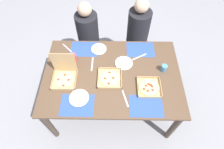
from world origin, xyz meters
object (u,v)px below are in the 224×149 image
Objects in this scene: cup_clear_right at (164,68)px; cup_clear_left at (74,58)px; pizza_box_corner_right at (149,87)px; pizza_box_corner_left at (110,78)px; pizza_box_center at (64,76)px; plate_near_right at (99,49)px; plate_middle at (79,98)px; plate_near_left at (124,63)px; diner_left_seat at (89,40)px; diner_right_seat at (137,39)px.

cup_clear_left is (-1.09, 0.14, 0.01)m from cup_clear_right.
pizza_box_corner_right is 2.99× the size of cup_clear_right.
cup_clear_right is at bearing 11.61° from pizza_box_corner_left.
pizza_box_center reaches higher than plate_near_right.
pizza_box_center is at bearing 126.50° from plate_middle.
cup_clear_right is (0.97, 0.39, 0.03)m from plate_middle.
plate_near_right is at bearing 144.42° from plate_near_left.
plate_near_left is (-0.28, 0.34, -0.00)m from pizza_box_corner_right.
cup_clear_right is at bearing -36.91° from diner_left_seat.
plate_middle is 0.17× the size of diner_right_seat.
pizza_box_corner_right is 0.95× the size of pizza_box_corner_left.
cup_clear_left is 0.09× the size of diner_left_seat.
pizza_box_corner_right is at bearing -51.43° from diner_left_seat.
plate_middle is at bearing -53.50° from pizza_box_center.
pizza_box_center reaches higher than plate_near_left.
diner_left_seat reaches higher than plate_middle.
pizza_box_center is at bearing -136.64° from diner_right_seat.
pizza_box_corner_left is 3.15× the size of cup_clear_right.
diner_right_seat reaches higher than pizza_box_center.
pizza_box_center is 0.73m from plate_near_left.
pizza_box_center is at bearing -173.82° from cup_clear_right.
cup_clear_left is at bearing -147.98° from plate_near_right.
plate_near_left is 1.01× the size of plate_middle.
diner_right_seat is (-0.25, 0.74, -0.25)m from cup_clear_right.
cup_clear_right is 1.27m from diner_left_seat.
diner_left_seat is at bearing 79.97° from cup_clear_left.
plate_near_right is 2.24× the size of cup_clear_right.
plate_near_right is at bearing 32.02° from cup_clear_left.
diner_right_seat is at bearing 70.69° from plate_near_left.
cup_clear_left is at bearing -144.56° from diner_right_seat.
pizza_box_corner_left is at bearing -68.52° from diner_left_seat.
pizza_box_corner_right is 0.23× the size of diner_left_seat.
pizza_box_corner_right is 1.29m from diner_left_seat.
pizza_box_corner_right is 1.23× the size of plate_middle.
pizza_box_corner_right is at bearing -50.86° from plate_near_left.
pizza_box_corner_right is at bearing -43.65° from plate_near_right.
diner_left_seat reaches higher than pizza_box_corner_right.
diner_right_seat reaches higher than cup_clear_left.
pizza_box_center is 1.12× the size of pizza_box_corner_left.
pizza_box_corner_left is at bearing -0.62° from pizza_box_center.
diner_left_seat is (-0.19, 0.42, -0.25)m from plate_near_right.
pizza_box_corner_left is 1.40× the size of plate_near_right.
diner_left_seat reaches higher than plate_near_left.
plate_near_right is 0.40m from plate_near_left.
cup_clear_right is 1.10m from cup_clear_left.
pizza_box_corner_right is 2.47× the size of cup_clear_left.
plate_near_right is 0.92× the size of plate_middle.
diner_right_seat reaches higher than diner_left_seat.
pizza_box_corner_right reaches higher than plate_near_right.
cup_clear_right reaches higher than plate_near_left.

